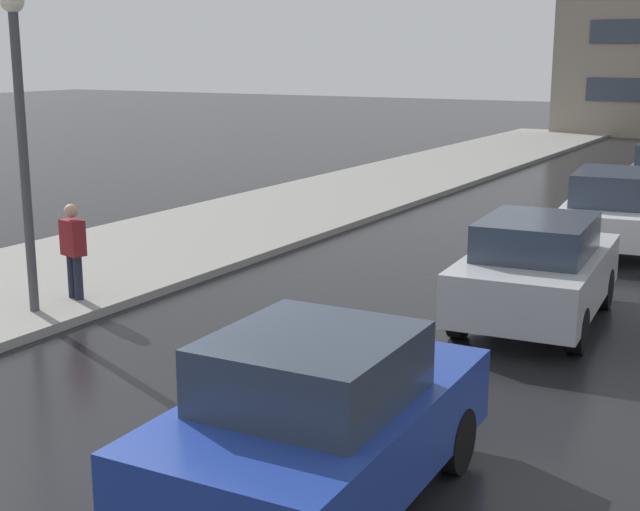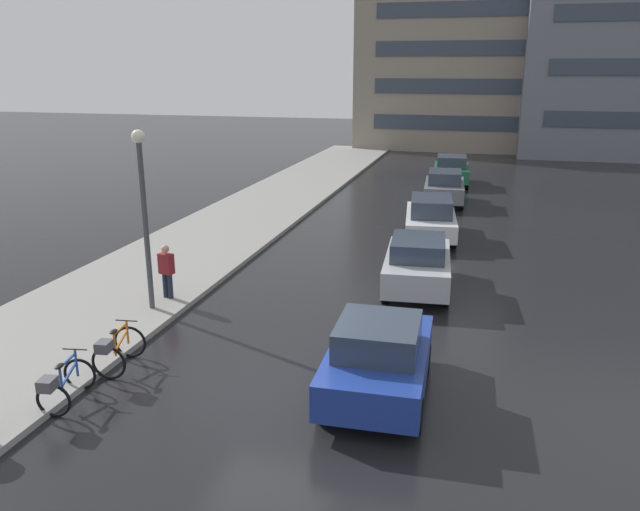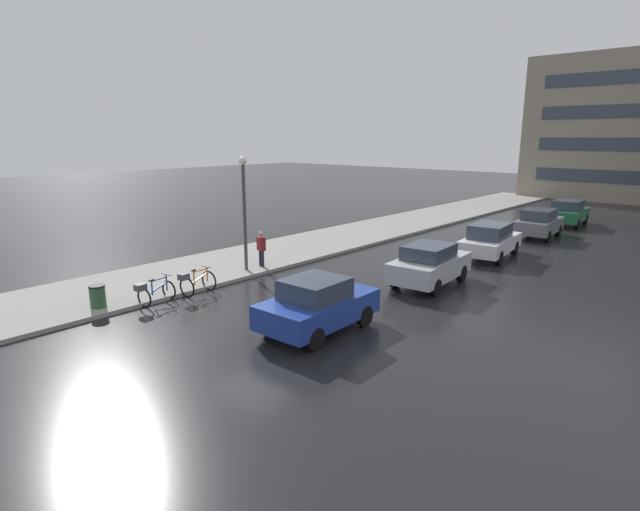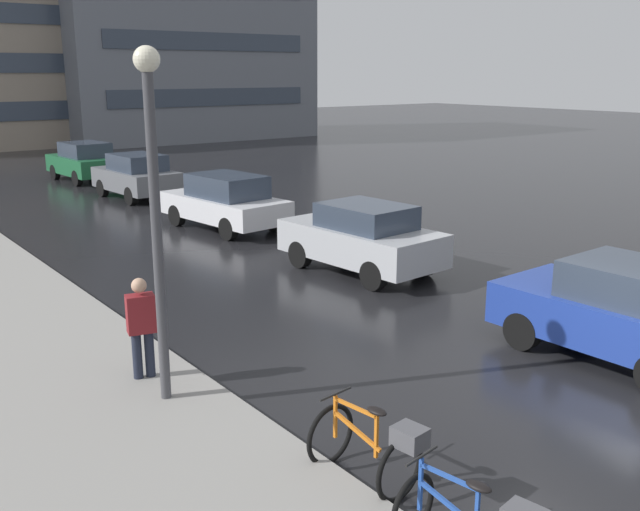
% 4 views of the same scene
% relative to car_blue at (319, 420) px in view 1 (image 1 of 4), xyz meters
% --- Properties ---
extents(ground_plane, '(140.00, 140.00, 0.00)m').
position_rel_car_blue_xyz_m(ground_plane, '(-2.18, -0.45, -0.81)').
color(ground_plane, black).
extents(sidewalk_kerb, '(4.80, 60.00, 0.14)m').
position_rel_car_blue_xyz_m(sidewalk_kerb, '(-8.18, 9.55, -0.74)').
color(sidewalk_kerb, gray).
rests_on(sidewalk_kerb, ground).
extents(car_blue, '(2.02, 3.78, 1.62)m').
position_rel_car_blue_xyz_m(car_blue, '(0.00, 0.00, 0.00)').
color(car_blue, navy).
rests_on(car_blue, ground).
extents(car_silver, '(2.14, 4.04, 1.61)m').
position_rel_car_blue_xyz_m(car_silver, '(0.04, 6.40, 0.01)').
color(car_silver, '#B2B5BA').
rests_on(car_silver, ground).
extents(car_white, '(2.29, 4.37, 1.62)m').
position_rel_car_blue_xyz_m(car_white, '(-0.14, 12.40, 0.01)').
color(car_white, silver).
rests_on(car_white, ground).
extents(pedestrian, '(0.44, 0.33, 1.66)m').
position_rel_car_blue_xyz_m(pedestrian, '(-6.54, 3.60, 0.13)').
color(pedestrian, '#1E2333').
rests_on(pedestrian, ground).
extents(streetlamp, '(0.34, 0.34, 4.83)m').
position_rel_car_blue_xyz_m(streetlamp, '(-6.58, 2.78, 2.18)').
color(streetlamp, '#424247').
rests_on(streetlamp, ground).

